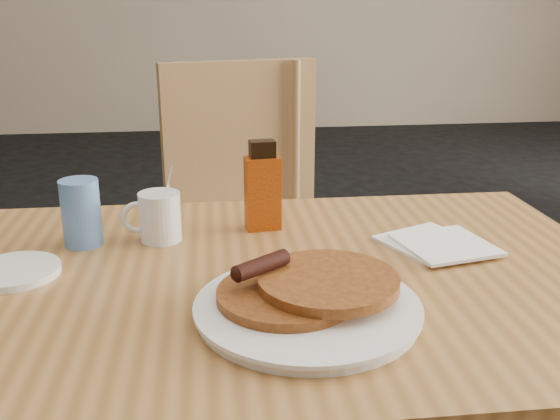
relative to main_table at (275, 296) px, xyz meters
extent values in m
cube|color=#A9733C|center=(0.00, 0.00, 0.02)|extent=(1.16, 0.78, 0.04)
cube|color=#A5724D|center=(0.00, 0.00, 0.01)|extent=(1.20, 0.82, 0.02)
cylinder|color=#A5724D|center=(0.50, 0.30, -0.35)|extent=(0.04, 0.04, 0.71)
cube|color=#A5724D|center=(0.00, 0.66, -0.22)|extent=(0.55, 0.55, 0.04)
cube|color=#A5724D|center=(0.00, 0.87, 0.05)|extent=(0.45, 0.15, 0.50)
cylinder|color=#A5724D|center=(-0.19, 0.48, -0.47)|extent=(0.04, 0.04, 0.47)
cylinder|color=#A5724D|center=(0.18, 0.85, -0.47)|extent=(0.04, 0.04, 0.47)
cylinder|color=white|center=(0.03, -0.15, 0.05)|extent=(0.30, 0.30, 0.02)
cylinder|color=white|center=(0.03, -0.15, 0.06)|extent=(0.31, 0.31, 0.01)
cylinder|color=brown|center=(0.00, -0.13, 0.07)|extent=(0.20, 0.20, 0.01)
cylinder|color=brown|center=(0.06, -0.13, 0.08)|extent=(0.20, 0.20, 0.01)
cylinder|color=#320D08|center=(-0.03, -0.11, 0.10)|extent=(0.09, 0.07, 0.02)
cylinder|color=white|center=(-0.19, 0.17, 0.09)|extent=(0.07, 0.07, 0.09)
torus|color=white|center=(-0.23, 0.17, 0.09)|extent=(0.06, 0.01, 0.06)
cylinder|color=black|center=(-0.19, 0.17, 0.13)|extent=(0.07, 0.07, 0.01)
cylinder|color=silver|center=(-0.18, 0.17, 0.12)|extent=(0.04, 0.03, 0.13)
cube|color=#700906|center=(0.00, 0.21, 0.11)|extent=(0.07, 0.05, 0.14)
cube|color=black|center=(0.00, 0.21, 0.20)|extent=(0.05, 0.04, 0.03)
cube|color=white|center=(0.29, 0.09, 0.05)|extent=(0.20, 0.20, 0.01)
cube|color=white|center=(0.31, 0.06, 0.05)|extent=(0.18, 0.18, 0.01)
cylinder|color=#5685CA|center=(-0.33, 0.16, 0.10)|extent=(0.08, 0.08, 0.12)
cylinder|color=white|center=(-0.41, 0.04, 0.05)|extent=(0.15, 0.15, 0.01)
camera|label=1|loc=(-0.10, -0.91, 0.46)|focal=40.00mm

